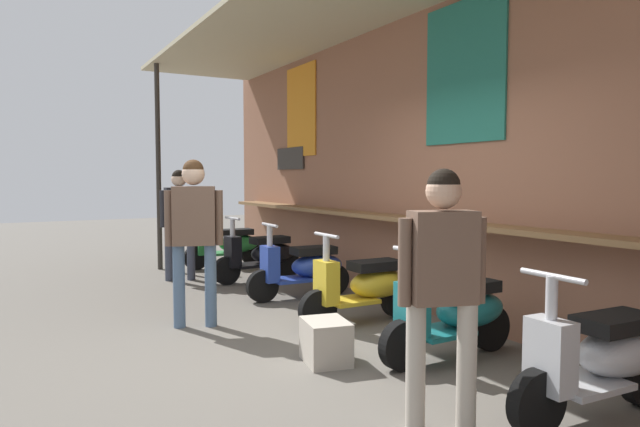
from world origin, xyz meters
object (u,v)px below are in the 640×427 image
scooter_blue (305,267)px  shopper_with_handbag (180,214)px  scooter_yellow (366,286)px  scooter_green (229,245)px  shopper_passing (194,224)px  merchandise_crate (326,341)px  scooter_black (263,255)px  scooter_silver (603,357)px  shopper_browsing (442,273)px  scooter_teal (456,313)px

scooter_blue → shopper_with_handbag: size_ratio=0.85×
scooter_yellow → scooter_green: bearing=-89.0°
shopper_passing → shopper_with_handbag: bearing=-172.2°
shopper_passing → merchandise_crate: bearing=41.1°
scooter_black → shopper_passing: (2.00, -1.63, 0.67)m
shopper_with_handbag → shopper_passing: (2.64, -0.58, 0.07)m
scooter_black → merchandise_crate: size_ratio=3.28×
scooter_silver → shopper_browsing: size_ratio=0.89×
scooter_yellow → scooter_teal: 1.34m
shopper_passing → scooter_black: bearing=161.1°
scooter_black → scooter_blue: same height
scooter_black → shopper_with_handbag: shopper_with_handbag is taller
scooter_green → scooter_blue: (2.76, -0.00, 0.00)m
scooter_black → scooter_silver: bearing=86.5°
scooter_blue → shopper_passing: size_ratio=0.82×
scooter_blue → merchandise_crate: 2.50m
scooter_black → shopper_passing: shopper_passing is taller
scooter_blue → shopper_browsing: (3.68, -1.02, 0.58)m
shopper_browsing → shopper_passing: shopper_passing is taller
scooter_green → scooter_blue: 2.76m
shopper_with_handbag → merchandise_crate: bearing=-178.2°
scooter_black → scooter_silver: (5.39, 0.00, 0.00)m
scooter_green → scooter_yellow: 4.13m
scooter_yellow → shopper_passing: 1.90m
scooter_green → merchandise_crate: 5.14m
scooter_blue → merchandise_crate: size_ratio=3.28×
shopper_with_handbag → shopper_passing: size_ratio=0.96×
scooter_black → shopper_browsing: size_ratio=0.89×
scooter_teal → scooter_blue: bearing=-91.4°
scooter_black → shopper_with_handbag: (-0.64, -1.04, 0.61)m
shopper_with_handbag → scooter_teal: bearing=-166.0°
scooter_green → shopper_browsing: 6.55m
scooter_teal → shopper_browsing: 1.52m
scooter_green → scooter_teal: 5.48m
scooter_black → scooter_teal: (4.06, 0.00, 0.00)m
scooter_black → scooter_green: bearing=-93.5°
scooter_silver → shopper_with_handbag: shopper_with_handbag is taller
scooter_green → scooter_black: same height
scooter_teal → shopper_with_handbag: size_ratio=0.85×
merchandise_crate → scooter_green: bearing=168.6°
scooter_yellow → scooter_teal: (1.34, -0.00, 0.00)m
scooter_blue → scooter_teal: (2.72, 0.00, 0.00)m
scooter_blue → merchandise_crate: (2.27, -1.01, -0.21)m
scooter_silver → shopper_passing: (-3.39, -1.63, 0.67)m
scooter_silver → merchandise_crate: bearing=-57.3°
scooter_silver → scooter_black: bearing=-87.0°
scooter_teal → shopper_passing: (-2.06, -1.63, 0.67)m
scooter_teal → shopper_with_handbag: shopper_with_handbag is taller
shopper_passing → scooter_silver: bearing=45.9°
scooter_yellow → shopper_browsing: 2.59m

